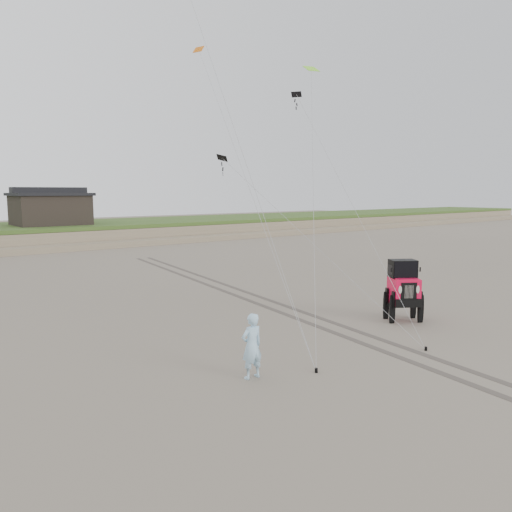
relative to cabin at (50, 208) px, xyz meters
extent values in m
plane|color=#6B6054|center=(-2.00, -37.00, -3.24)|extent=(160.00, 160.00, 0.00)
cube|color=#7A6B54|center=(-2.00, 1.00, -2.54)|extent=(160.00, 12.00, 1.40)
cube|color=#2D4719|center=(-2.00, 1.00, -1.69)|extent=(160.00, 12.00, 0.35)
cube|color=#7A6B54|center=(-2.00, -5.50, -2.99)|extent=(160.00, 3.50, 0.50)
cube|color=black|center=(0.00, 0.00, -0.21)|extent=(6.00, 5.00, 2.60)
cube|color=black|center=(0.00, 0.00, 1.21)|extent=(6.40, 5.40, 0.25)
cube|color=black|center=(0.00, 0.00, 1.59)|extent=(6.40, 1.20, 0.50)
imported|color=#8DBDDA|center=(-5.98, -37.05, -2.40)|extent=(0.62, 0.41, 1.67)
cube|color=black|center=(1.37, -30.69, 5.50)|extent=(0.42, 0.47, 0.21)
cube|color=black|center=(-1.72, -29.64, 2.80)|extent=(0.38, 0.55, 0.33)
cube|color=#85EC29|center=(2.10, -30.82, 6.63)|extent=(0.70, 0.38, 0.32)
cube|color=orange|center=(0.49, -24.44, 8.50)|extent=(0.39, 0.63, 0.33)
cylinder|color=black|center=(-4.43, -37.80, -3.18)|extent=(0.08, 0.08, 0.12)
cylinder|color=black|center=(-0.59, -38.54, -3.18)|extent=(0.08, 0.08, 0.12)
cube|color=#4C443D|center=(-0.40, -29.00, -3.23)|extent=(4.42, 29.74, 0.01)
cube|color=#4C443D|center=(0.40, -29.00, -3.23)|extent=(4.42, 29.74, 0.01)
camera|label=1|loc=(-13.43, -46.60, 1.44)|focal=35.00mm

